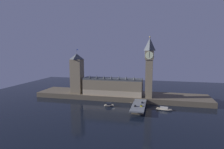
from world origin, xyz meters
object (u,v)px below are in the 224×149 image
object	(u,v)px
car_southbound_lead	(141,106)
pedestrian_mid_walk	(145,104)
car_northbound_trail	(135,106)
street_lamp_near	(131,104)
victoria_tower	(77,73)
boat_downstream	(164,109)
clock_tower	(149,66)
car_southbound_trail	(142,102)
pedestrian_far_rail	(134,100)
boat_upstream	(109,105)

from	to	relation	value
car_southbound_lead	pedestrian_mid_walk	world-z (taller)	pedestrian_mid_walk
car_northbound_trail	street_lamp_near	bearing A→B (deg)	-116.67
car_northbound_trail	street_lamp_near	world-z (taller)	street_lamp_near
victoria_tower	boat_downstream	size ratio (longest dim) A/B	3.29
clock_tower	car_southbound_trail	size ratio (longest dim) A/B	17.09
car_northbound_trail	pedestrian_far_rail	distance (m)	20.01
car_northbound_trail	car_southbound_lead	world-z (taller)	car_northbound_trail
clock_tower	pedestrian_mid_walk	world-z (taller)	clock_tower
car_southbound_trail	victoria_tower	bearing A→B (deg)	162.88
clock_tower	pedestrian_far_rail	distance (m)	44.56
car_southbound_trail	clock_tower	bearing A→B (deg)	77.03
car_northbound_trail	pedestrian_mid_walk	distance (m)	11.37
car_southbound_trail	pedestrian_far_rail	bearing A→B (deg)	150.28
pedestrian_far_rail	victoria_tower	bearing A→B (deg)	164.46
car_southbound_trail	car_northbound_trail	bearing A→B (deg)	-112.07
victoria_tower	pedestrian_far_rail	xyz separation A→B (m)	(78.15, -21.73, -25.65)
boat_upstream	boat_downstream	xyz separation A→B (m)	(59.32, 0.35, -0.12)
car_southbound_lead	pedestrian_far_rail	xyz separation A→B (m)	(-8.94, 17.58, 0.21)
victoria_tower	street_lamp_near	size ratio (longest dim) A/B	9.42
car_northbound_trail	pedestrian_mid_walk	xyz separation A→B (m)	(8.94, 7.02, 0.17)
victoria_tower	boat_upstream	size ratio (longest dim) A/B	4.86
victoria_tower	boat_upstream	distance (m)	65.94
clock_tower	car_southbound_lead	xyz separation A→B (m)	(-5.50, -36.36, -37.94)
car_northbound_trail	boat_upstream	distance (m)	33.40
car_southbound_lead	street_lamp_near	distance (m)	13.31
car_southbound_trail	pedestrian_far_rail	distance (m)	10.29
victoria_tower	pedestrian_mid_walk	world-z (taller)	victoria_tower
car_southbound_lead	boat_upstream	xyz separation A→B (m)	(-36.57, 10.18, -4.93)
clock_tower	pedestrian_far_rail	bearing A→B (deg)	-127.55
car_northbound_trail	boat_upstream	bearing A→B (deg)	157.96
pedestrian_far_rail	car_northbound_trail	bearing A→B (deg)	-81.44
street_lamp_near	car_southbound_lead	bearing A→B (deg)	43.77
boat_downstream	boat_upstream	bearing A→B (deg)	-179.66
car_southbound_lead	pedestrian_far_rail	bearing A→B (deg)	116.95
car_northbound_trail	clock_tower	bearing A→B (deg)	73.46
pedestrian_far_rail	street_lamp_near	size ratio (longest dim) A/B	0.27
car_southbound_trail	boat_downstream	xyz separation A→B (m)	(22.75, -1.94, -5.05)
clock_tower	boat_downstream	distance (m)	53.04
car_southbound_trail	boat_downstream	distance (m)	23.39
pedestrian_mid_walk	clock_tower	bearing A→B (deg)	85.43
car_southbound_trail	pedestrian_mid_walk	distance (m)	8.23
car_southbound_trail	boat_downstream	bearing A→B (deg)	-4.88
pedestrian_mid_walk	victoria_tower	bearing A→B (deg)	159.04
victoria_tower	car_southbound_lead	distance (m)	98.98
car_northbound_trail	boat_downstream	distance (m)	31.83
victoria_tower	car_southbound_lead	bearing A→B (deg)	-24.29
car_southbound_lead	pedestrian_far_rail	size ratio (longest dim) A/B	2.49
clock_tower	victoria_tower	bearing A→B (deg)	178.18
boat_downstream	car_northbound_trail	bearing A→B (deg)	-156.06
pedestrian_far_rail	street_lamp_near	world-z (taller)	street_lamp_near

